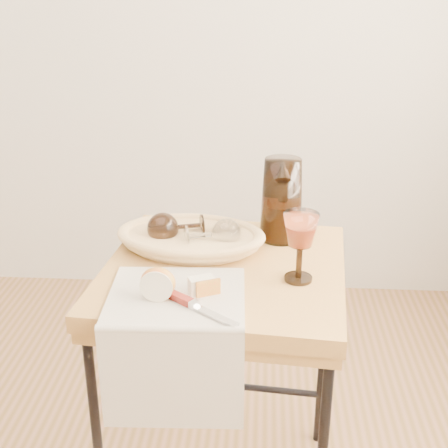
# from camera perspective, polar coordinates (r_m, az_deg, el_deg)

# --- Properties ---
(side_table) EXTENTS (0.64, 0.64, 0.75)m
(side_table) POSITION_cam_1_polar(r_m,az_deg,el_deg) (1.71, 0.05, -15.19)
(side_table) COLOR brown
(side_table) RESTS_ON floor
(tea_towel) EXTENTS (0.32, 0.29, 0.01)m
(tea_towel) POSITION_cam_1_polar(r_m,az_deg,el_deg) (1.37, -4.50, -6.80)
(tea_towel) COLOR beige
(tea_towel) RESTS_ON side_table
(bread_basket) EXTENTS (0.37, 0.27, 0.05)m
(bread_basket) POSITION_cam_1_polar(r_m,az_deg,el_deg) (1.60, -3.13, -1.52)
(bread_basket) COLOR tan
(bread_basket) RESTS_ON side_table
(goblet_lying_a) EXTENTS (0.15, 0.12, 0.08)m
(goblet_lying_a) POSITION_cam_1_polar(r_m,az_deg,el_deg) (1.60, -4.18, -0.26)
(goblet_lying_a) COLOR #301F15
(goblet_lying_a) RESTS_ON bread_basket
(goblet_lying_b) EXTENTS (0.14, 0.11, 0.08)m
(goblet_lying_b) POSITION_cam_1_polar(r_m,az_deg,el_deg) (1.56, -1.37, -0.99)
(goblet_lying_b) COLOR white
(goblet_lying_b) RESTS_ON bread_basket
(pitcher) EXTENTS (0.16, 0.24, 0.26)m
(pitcher) POSITION_cam_1_polar(r_m,az_deg,el_deg) (1.63, 5.46, 2.31)
(pitcher) COLOR black
(pitcher) RESTS_ON side_table
(wine_goblet) EXTENTS (0.10, 0.10, 0.17)m
(wine_goblet) POSITION_cam_1_polar(r_m,az_deg,el_deg) (1.42, 7.15, -2.17)
(wine_goblet) COLOR white
(wine_goblet) RESTS_ON side_table
(apple_half) EXTENTS (0.08, 0.04, 0.07)m
(apple_half) POSITION_cam_1_polar(r_m,az_deg,el_deg) (1.35, -6.22, -5.47)
(apple_half) COLOR red
(apple_half) RESTS_ON tea_towel
(apple_wedge) EXTENTS (0.06, 0.05, 0.04)m
(apple_wedge) POSITION_cam_1_polar(r_m,az_deg,el_deg) (1.37, -2.13, -5.76)
(apple_wedge) COLOR #F0E3C0
(apple_wedge) RESTS_ON tea_towel
(table_knife) EXTENTS (0.18, 0.14, 0.02)m
(table_knife) POSITION_cam_1_polar(r_m,az_deg,el_deg) (1.31, -2.58, -7.72)
(table_knife) COLOR silver
(table_knife) RESTS_ON tea_towel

